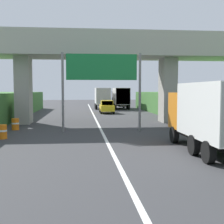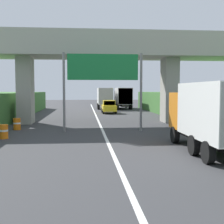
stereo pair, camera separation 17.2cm
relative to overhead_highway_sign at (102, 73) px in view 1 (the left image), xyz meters
The scene contains 9 objects.
lane_centre_stripe 4.35m from the overhead_highway_sign, 90.00° to the left, with size 0.20×89.16×0.01m, color white.
overpass_bridge 6.60m from the overhead_highway_sign, 90.00° to the left, with size 40.00×4.80×8.33m.
overhead_highway_sign is the anchor object (origin of this frame).
truck_orange 9.75m from the overhead_highway_sign, 59.10° to the right, with size 2.44×7.30×3.44m.
truck_silver 28.35m from the overhead_highway_sign, 86.07° to the left, with size 2.44×7.30×3.44m.
truck_black 28.28m from the overhead_highway_sign, 79.91° to the left, with size 2.44×7.30×3.44m.
car_yellow 18.69m from the overhead_highway_sign, 84.11° to the left, with size 1.86×4.10×1.72m.
construction_barrel_4 8.06m from the overhead_highway_sign, 157.11° to the right, with size 0.57×0.57×0.90m.
construction_barrel_5 7.84m from the overhead_highway_sign, 166.16° to the left, with size 0.57×0.57×0.90m.
Camera 1 is at (-1.52, 1.82, 3.08)m, focal length 49.18 mm.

